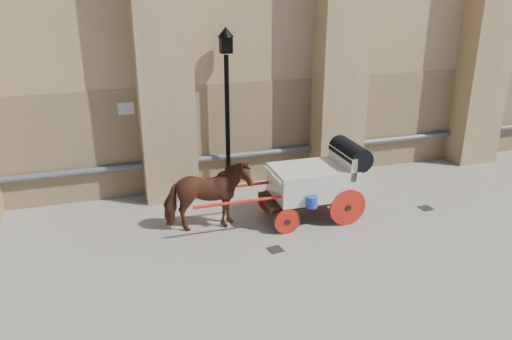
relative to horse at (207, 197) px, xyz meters
name	(u,v)px	position (x,y,z in m)	size (l,w,h in m)	color
ground	(243,253)	(0.46, -1.35, -0.86)	(90.00, 90.00, 0.00)	gray
horse	(207,197)	(0.00, 0.00, 0.00)	(0.93, 2.03, 1.72)	brown
carriage	(318,179)	(2.78, -0.16, 0.17)	(4.38, 1.56, 1.91)	black
street_lamp	(227,107)	(1.11, 2.24, 1.57)	(0.43, 0.43, 4.54)	black
drain_grate_near	(275,250)	(1.20, -1.43, -0.85)	(0.32, 0.32, 0.01)	black
drain_grate_far	(426,208)	(5.74, -0.60, -0.85)	(0.32, 0.32, 0.01)	black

